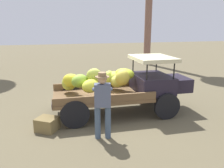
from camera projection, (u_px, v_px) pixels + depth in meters
name	position (u px, v px, depth m)	size (l,w,h in m)	color
ground_plane	(106.00, 113.00, 7.34)	(60.00, 60.00, 0.00)	brown
truck	(126.00, 86.00, 7.25)	(4.52, 1.83, 1.85)	black
farmer	(103.00, 102.00, 5.50)	(0.52, 0.49, 1.73)	#45586F
wooden_crate	(47.00, 124.00, 6.10)	(0.54, 0.47, 0.37)	olive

